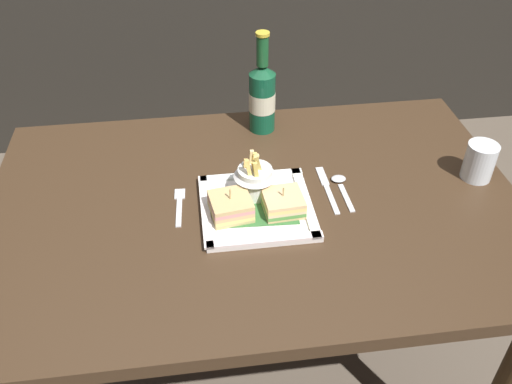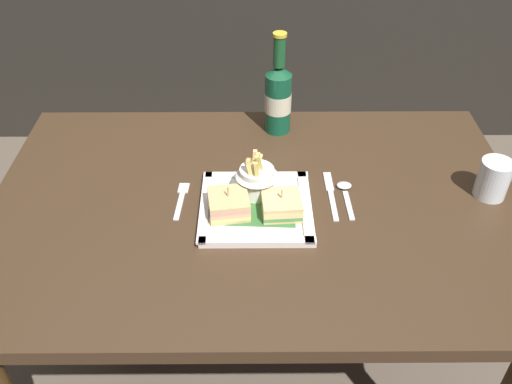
{
  "view_description": "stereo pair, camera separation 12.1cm",
  "coord_description": "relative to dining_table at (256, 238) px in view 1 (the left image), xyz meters",
  "views": [
    {
      "loc": [
        -0.13,
        -0.95,
        1.55
      ],
      "look_at": [
        -0.0,
        -0.01,
        0.8
      ],
      "focal_mm": 38.52,
      "sensor_mm": 36.0,
      "label": 1
    },
    {
      "loc": [
        -0.01,
        -0.96,
        1.55
      ],
      "look_at": [
        -0.0,
        -0.01,
        0.8
      ],
      "focal_mm": 38.52,
      "sensor_mm": 36.0,
      "label": 2
    }
  ],
  "objects": [
    {
      "name": "spoon",
      "position": [
        0.21,
        0.03,
        0.12
      ],
      "size": [
        0.04,
        0.13,
        0.01
      ],
      "color": "silver",
      "rests_on": "dining_table"
    },
    {
      "name": "square_plate",
      "position": [
        -0.0,
        -0.03,
        0.12
      ],
      "size": [
        0.24,
        0.24,
        0.02
      ],
      "color": "white",
      "rests_on": "dining_table"
    },
    {
      "name": "sandwich_half_right",
      "position": [
        0.05,
        -0.05,
        0.14
      ],
      "size": [
        0.09,
        0.09,
        0.06
      ],
      "color": "#E4B37C",
      "rests_on": "square_plate"
    },
    {
      "name": "fork",
      "position": [
        -0.17,
        0.01,
        0.11
      ],
      "size": [
        0.03,
        0.13,
        0.0
      ],
      "color": "silver",
      "rests_on": "dining_table"
    },
    {
      "name": "water_glass",
      "position": [
        0.54,
        0.02,
        0.15
      ],
      "size": [
        0.07,
        0.07,
        0.09
      ],
      "color": "silver",
      "rests_on": "dining_table"
    },
    {
      "name": "beer_bottle",
      "position": [
        0.06,
        0.31,
        0.21
      ],
      "size": [
        0.07,
        0.07,
        0.27
      ],
      "color": "#104C31",
      "rests_on": "dining_table"
    },
    {
      "name": "sandwich_half_left",
      "position": [
        -0.06,
        -0.05,
        0.14
      ],
      "size": [
        0.1,
        0.1,
        0.07
      ],
      "color": "tan",
      "rests_on": "square_plate"
    },
    {
      "name": "fries_cup",
      "position": [
        0.0,
        0.02,
        0.17
      ],
      "size": [
        0.1,
        0.1,
        0.12
      ],
      "color": "white",
      "rests_on": "square_plate"
    },
    {
      "name": "dining_table",
      "position": [
        0.0,
        0.0,
        0.0
      ],
      "size": [
        1.22,
        0.8,
        0.76
      ],
      "color": "#3D2A1A",
      "rests_on": "ground_plane"
    },
    {
      "name": "knife",
      "position": [
        0.17,
        0.03,
        0.11
      ],
      "size": [
        0.02,
        0.18,
        0.0
      ],
      "color": "silver",
      "rests_on": "dining_table"
    }
  ]
}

